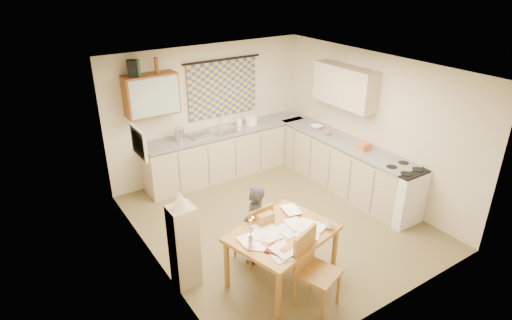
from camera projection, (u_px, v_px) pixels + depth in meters
floor at (277, 222)px, 6.95m from camera, size 4.00×4.50×0.02m
ceiling at (281, 67)px, 5.89m from camera, size 4.00×4.50×0.02m
wall_back at (209, 111)px, 8.13m from camera, size 4.00×0.02×2.50m
wall_front at (400, 220)px, 4.71m from camera, size 4.00×0.02×2.50m
wall_left at (151, 186)px, 5.42m from camera, size 0.02×4.50×2.50m
wall_right at (372, 125)px, 7.42m from camera, size 0.02×4.50×2.50m
window_blind at (223, 89)px, 8.08m from camera, size 1.45×0.03×1.05m
curtain_rod at (222, 60)px, 7.83m from camera, size 1.60×0.04×0.04m
wall_cabinet at (151, 95)px, 7.19m from camera, size 0.90×0.34×0.70m
wall_cabinet_glass at (155, 97)px, 7.06m from camera, size 0.84×0.02×0.64m
upper_cabinet_right at (345, 86)px, 7.50m from camera, size 0.34×1.30×0.70m
framed_print at (139, 143)px, 5.55m from camera, size 0.04×0.50×0.40m
print_canvas at (141, 142)px, 5.56m from camera, size 0.01×0.42×0.32m
counter_back at (228, 152)px, 8.34m from camera, size 3.30×0.62×0.92m
counter_right at (341, 164)px, 7.86m from camera, size 0.62×2.95×0.92m
stove at (400, 194)px, 6.84m from camera, size 0.59×0.59×0.91m
sink at (225, 132)px, 8.14m from camera, size 0.59×0.49×0.10m
tap at (220, 121)px, 8.20m from camera, size 0.04×0.04×0.28m
dish_rack at (198, 135)px, 7.82m from camera, size 0.39×0.35×0.06m
kettle at (179, 134)px, 7.60m from camera, size 0.21×0.21×0.24m
mixing_bowl at (251, 121)px, 8.38m from camera, size 0.30×0.30×0.16m
soap_bottle at (239, 121)px, 8.28m from camera, size 0.11×0.11×0.20m
bowl at (316, 127)px, 8.22m from camera, size 0.22×0.22×0.05m
orange_bag at (364, 146)px, 7.27m from camera, size 0.23×0.17×0.12m
fruit_orange at (328, 132)px, 7.89m from camera, size 0.10×0.10×0.10m
speaker at (132, 68)px, 6.85m from camera, size 0.22×0.24×0.26m
bottle_green at (138, 68)px, 6.90m from camera, size 0.07×0.07×0.26m
bottle_brown at (157, 65)px, 7.06m from camera, size 0.09×0.09×0.26m
dining_table at (282, 256)px, 5.53m from camera, size 1.48×1.26×0.75m
chair_far at (253, 242)px, 5.98m from camera, size 0.45×0.45×0.90m
chair_near at (316, 284)px, 5.15m from camera, size 0.57×0.57×0.99m
person at (254, 225)px, 5.81m from camera, size 0.68×0.67×1.17m
shelf_stand at (184, 246)px, 5.40m from camera, size 0.32×0.30×1.15m
lampshade at (180, 199)px, 5.11m from camera, size 0.20×0.20×0.22m
letter_rack at (265, 219)px, 5.49m from camera, size 0.22×0.11×0.16m
mug at (329, 225)px, 5.43m from camera, size 0.19×0.19×0.09m
magazine at (274, 255)px, 4.93m from camera, size 0.43×0.43×0.02m
book at (268, 248)px, 5.05m from camera, size 0.26×0.30×0.02m
orange_box at (285, 250)px, 5.00m from camera, size 0.13×0.10×0.04m
eyeglasses at (309, 236)px, 5.27m from camera, size 0.13×0.06×0.02m
candle_holder at (251, 241)px, 5.05m from camera, size 0.08×0.08×0.18m
candle at (251, 228)px, 4.94m from camera, size 0.03×0.03×0.22m
candle_flame at (253, 218)px, 4.92m from camera, size 0.02×0.02×0.02m
papers at (282, 233)px, 5.32m from camera, size 1.14×1.01×0.03m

